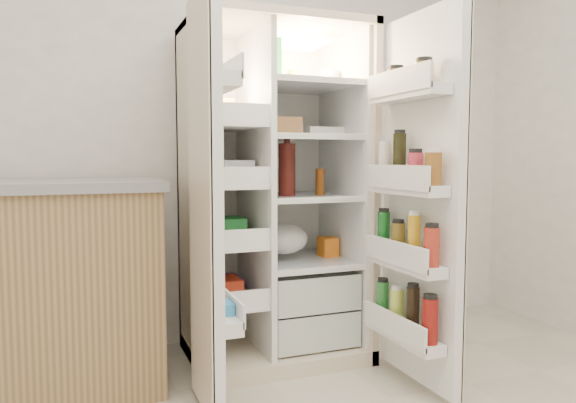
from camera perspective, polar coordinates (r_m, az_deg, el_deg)
name	(u,v)px	position (r m, az deg, el deg)	size (l,w,h in m)	color
wall_back	(228,114)	(3.29, -6.33, 9.06)	(4.00, 0.02, 2.70)	white
refrigerator	(273,221)	(3.02, -1.55, -2.06)	(0.92, 0.70, 1.80)	beige
freezer_door	(207,206)	(2.29, -8.52, -0.50)	(0.15, 0.40, 1.72)	white
fridge_door	(418,205)	(2.61, 13.46, -0.32)	(0.17, 0.58, 1.72)	white
kitchen_counter	(8,289)	(2.83, -27.20, -8.10)	(1.36, 0.72, 0.99)	#A47A52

